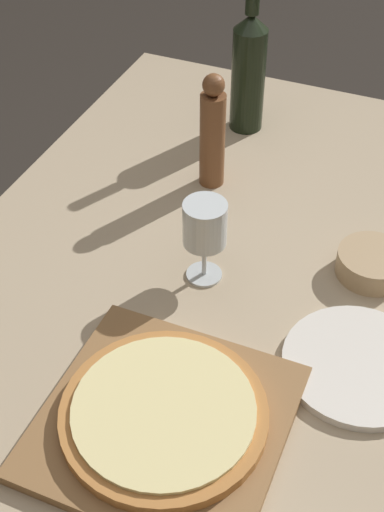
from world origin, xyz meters
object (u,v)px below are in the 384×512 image
object	(u,v)px
small_bowl	(372,263)
wine_bottle	(249,70)
pizza	(164,413)
wine_glass	(205,227)
pepper_mill	(212,133)

from	to	relation	value
small_bowl	wine_bottle	bearing A→B (deg)	134.74
pizza	wine_glass	bearing A→B (deg)	101.55
pepper_mill	small_bowl	xyz separation A→B (m)	(0.35, -0.14, -0.09)
wine_glass	small_bowl	xyz separation A→B (m)	(0.26, 0.12, -0.09)
pepper_mill	wine_bottle	bearing A→B (deg)	91.56
pepper_mill	small_bowl	size ratio (longest dim) A/B	1.93
wine_bottle	small_bowl	xyz separation A→B (m)	(0.35, -0.36, -0.11)
pizza	small_bowl	bearing A→B (deg)	64.52
pizza	wine_glass	world-z (taller)	wine_glass
pizza	pepper_mill	distance (m)	0.58
pepper_mill	small_bowl	world-z (taller)	pepper_mill
wine_glass	pizza	bearing A→B (deg)	-78.45
wine_bottle	wine_glass	world-z (taller)	wine_bottle
pepper_mill	wine_glass	xyz separation A→B (m)	(0.09, -0.25, -0.00)
wine_bottle	small_bowl	size ratio (longest dim) A/B	2.70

